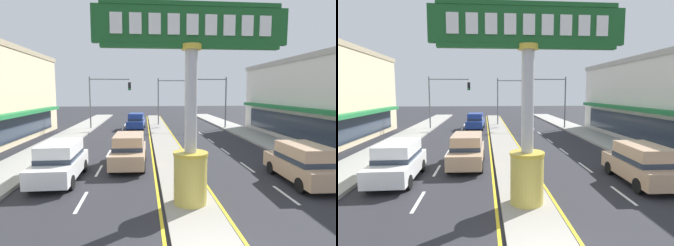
% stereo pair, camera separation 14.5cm
% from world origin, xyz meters
% --- Properties ---
extents(median_strip, '(2.01, 52.00, 0.14)m').
position_xyz_m(median_strip, '(0.00, 18.00, 0.07)').
color(median_strip, gray).
rests_on(median_strip, ground).
extents(sidewalk_left, '(2.99, 60.00, 0.18)m').
position_xyz_m(sidewalk_left, '(-9.10, 16.00, 0.09)').
color(sidewalk_left, '#9E9B93').
rests_on(sidewalk_left, ground).
extents(sidewalk_right, '(2.99, 60.00, 0.18)m').
position_xyz_m(sidewalk_right, '(9.10, 16.00, 0.09)').
color(sidewalk_right, '#9E9B93').
rests_on(sidewalk_right, ground).
extents(lane_markings, '(8.75, 52.00, 0.01)m').
position_xyz_m(lane_markings, '(0.00, 16.65, 0.00)').
color(lane_markings, silver).
rests_on(lane_markings, ground).
extents(district_sign, '(7.12, 1.34, 7.48)m').
position_xyz_m(district_sign, '(0.00, 4.00, 3.92)').
color(district_sign, gold).
rests_on(district_sign, median_strip).
extents(traffic_light_left_side, '(4.86, 0.46, 6.20)m').
position_xyz_m(traffic_light_left_side, '(-6.24, 26.56, 4.25)').
color(traffic_light_left_side, slate).
rests_on(traffic_light_left_side, ground).
extents(traffic_light_right_side, '(4.86, 0.46, 6.20)m').
position_xyz_m(traffic_light_right_side, '(6.24, 25.75, 4.25)').
color(traffic_light_right_side, slate).
rests_on(traffic_light_right_side, ground).
extents(traffic_light_median_far, '(4.20, 0.46, 6.20)m').
position_xyz_m(traffic_light_median_far, '(1.66, 29.81, 4.19)').
color(traffic_light_median_far, slate).
rests_on(traffic_light_median_far, ground).
extents(suv_near_right_lane, '(2.17, 4.70, 1.90)m').
position_xyz_m(suv_near_right_lane, '(-2.65, 26.49, 0.98)').
color(suv_near_right_lane, navy).
rests_on(suv_near_right_lane, ground).
extents(suv_far_right_lane, '(2.05, 4.64, 1.90)m').
position_xyz_m(suv_far_right_lane, '(-2.66, 10.10, 0.98)').
color(suv_far_right_lane, tan).
rests_on(suv_far_right_lane, ground).
extents(suv_near_left_lane, '(2.01, 4.62, 1.90)m').
position_xyz_m(suv_near_left_lane, '(5.96, 6.29, 0.98)').
color(suv_near_left_lane, tan).
rests_on(suv_near_left_lane, ground).
extents(suv_mid_left_lane, '(2.00, 4.62, 1.90)m').
position_xyz_m(suv_mid_left_lane, '(-5.96, 7.72, 0.98)').
color(suv_mid_left_lane, white).
rests_on(suv_mid_left_lane, ground).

